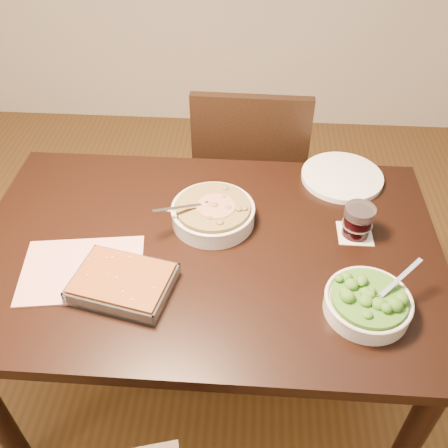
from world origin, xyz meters
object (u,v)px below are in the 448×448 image
table (207,267)px  baking_dish (123,283)px  dinner_plate (342,177)px  broccoli_bowl (368,303)px  stew_bowl (213,213)px  chair_far (250,172)px  wine_tumbler (358,220)px

table → baking_dish: bearing=-139.4°
baking_dish → dinner_plate: baking_dish is taller
table → broccoli_bowl: size_ratio=6.16×
stew_bowl → chair_far: 0.63m
stew_bowl → baking_dish: 0.37m
broccoli_bowl → baking_dish: size_ratio=0.76×
baking_dish → wine_tumbler: 0.71m
dinner_plate → chair_far: size_ratio=0.29×
broccoli_bowl → wine_tumbler: 0.29m
wine_tumbler → stew_bowl: bearing=176.3°
stew_bowl → wine_tumbler: wine_tumbler is taller
broccoli_bowl → wine_tumbler: size_ratio=2.25×
table → chair_far: chair_far is taller
table → dinner_plate: 0.58m
baking_dish → dinner_plate: bearing=52.5°
broccoli_bowl → chair_far: 0.98m
wine_tumbler → chair_far: chair_far is taller
wine_tumbler → dinner_plate: 0.28m
stew_bowl → dinner_plate: 0.50m
table → chair_far: 0.70m
broccoli_bowl → stew_bowl: bearing=143.2°
stew_bowl → dinner_plate: size_ratio=0.94×
wine_tumbler → table: bearing=-169.5°
stew_bowl → baking_dish: (-0.22, -0.29, -0.01)m
broccoli_bowl → baking_dish: (-0.65, 0.03, -0.01)m
chair_far → table: bearing=81.6°
table → baking_dish: size_ratio=4.70×
table → dinner_plate: dinner_plate is taller
stew_bowl → chair_far: bearing=79.4°
chair_far → stew_bowl: bearing=80.8°
table → wine_tumbler: size_ratio=13.88×
baking_dish → wine_tumbler: bearing=34.4°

